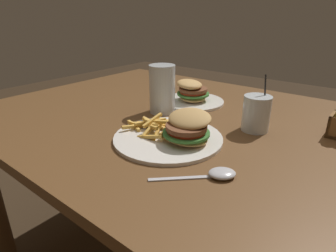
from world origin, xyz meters
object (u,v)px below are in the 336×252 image
Objects in this scene: spoon at (219,174)px; meal_plate_far at (192,95)px; juice_glass at (256,115)px; beer_glass at (162,90)px; meal_plate_near at (176,132)px.

spoon is 0.54m from meal_plate_far.
meal_plate_far reaches higher than spoon.
juice_glass is 0.32m from meal_plate_far.
beer_glass is 0.45m from spoon.
meal_plate_near is 1.29× the size of meal_plate_far.
meal_plate_far is (0.02, 0.16, -0.05)m from beer_glass.
beer_glass is 1.00× the size of juice_glass.
spoon is 0.65× the size of meal_plate_far.
beer_glass is 0.69× the size of meal_plate_far.
meal_plate_far is (-0.30, 0.11, -0.02)m from juice_glass.
meal_plate_near is at bearing -41.96° from beer_glass.
meal_plate_far is (-0.35, 0.41, 0.02)m from spoon.
meal_plate_near is 1.97× the size of spoon.
juice_glass is 0.69× the size of meal_plate_far.
beer_glass is 0.17m from meal_plate_far.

